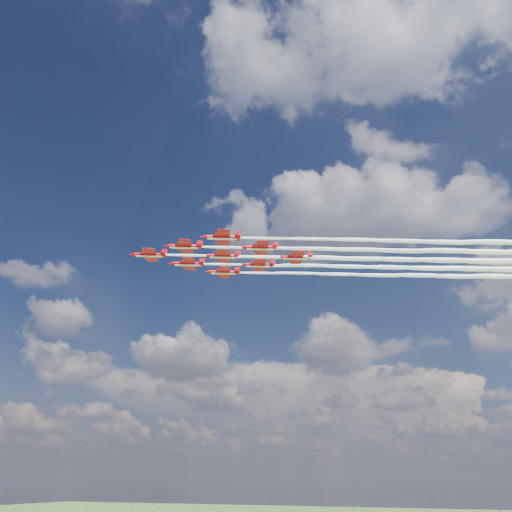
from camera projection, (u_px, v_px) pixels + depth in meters
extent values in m
cylinder|color=red|center=(149.00, 255.00, 148.93)|extent=(8.18, 4.55, 1.16)
cone|color=red|center=(131.00, 254.00, 148.71)|extent=(2.40, 1.93, 1.16)
cone|color=red|center=(166.00, 255.00, 149.13)|extent=(1.88, 1.62, 1.06)
ellipsoid|color=black|center=(142.00, 253.00, 149.03)|extent=(2.40, 1.78, 0.76)
cube|color=red|center=(151.00, 255.00, 148.92)|extent=(7.09, 10.25, 0.15)
cube|color=red|center=(163.00, 255.00, 149.10)|extent=(2.92, 4.07, 0.13)
cube|color=red|center=(164.00, 252.00, 149.49)|extent=(1.60, 0.83, 1.90)
cube|color=white|center=(149.00, 256.00, 148.71)|extent=(7.61, 4.14, 0.13)
cylinder|color=red|center=(184.00, 246.00, 143.52)|extent=(8.18, 4.55, 1.16)
cone|color=red|center=(166.00, 246.00, 143.31)|extent=(2.40, 1.93, 1.16)
cone|color=red|center=(202.00, 247.00, 143.72)|extent=(1.88, 1.62, 1.06)
ellipsoid|color=black|center=(177.00, 245.00, 143.63)|extent=(2.40, 1.78, 0.76)
cube|color=red|center=(186.00, 247.00, 143.52)|extent=(7.09, 10.25, 0.15)
cube|color=red|center=(199.00, 247.00, 143.69)|extent=(2.92, 4.07, 0.13)
cube|color=red|center=(200.00, 244.00, 144.09)|extent=(1.60, 0.83, 1.90)
cube|color=white|center=(184.00, 248.00, 143.31)|extent=(7.61, 4.14, 0.13)
cylinder|color=red|center=(188.00, 264.00, 155.21)|extent=(8.18, 4.55, 1.16)
cone|color=red|center=(171.00, 263.00, 155.00)|extent=(2.40, 1.93, 1.16)
cone|color=red|center=(204.00, 264.00, 155.41)|extent=(1.88, 1.62, 1.06)
ellipsoid|color=black|center=(181.00, 262.00, 155.32)|extent=(2.40, 1.78, 0.76)
cube|color=red|center=(190.00, 264.00, 155.21)|extent=(7.09, 10.25, 0.15)
cube|color=red|center=(201.00, 264.00, 155.38)|extent=(2.92, 4.07, 0.13)
cube|color=red|center=(202.00, 261.00, 155.78)|extent=(1.60, 0.83, 1.90)
cube|color=white|center=(188.00, 265.00, 155.00)|extent=(7.61, 4.14, 0.13)
cylinder|color=red|center=(222.00, 237.00, 138.12)|extent=(8.18, 4.55, 1.16)
cone|color=red|center=(203.00, 237.00, 137.91)|extent=(2.40, 1.93, 1.16)
cone|color=red|center=(240.00, 238.00, 138.32)|extent=(1.88, 1.62, 1.06)
ellipsoid|color=black|center=(215.00, 236.00, 138.23)|extent=(2.40, 1.78, 0.76)
cube|color=red|center=(224.00, 237.00, 138.12)|extent=(7.09, 10.25, 0.15)
cube|color=red|center=(237.00, 238.00, 138.29)|extent=(2.92, 4.07, 0.13)
cube|color=red|center=(238.00, 235.00, 138.69)|extent=(1.60, 0.83, 1.90)
cube|color=white|center=(222.00, 239.00, 137.90)|extent=(7.61, 4.14, 0.13)
cylinder|color=red|center=(223.00, 256.00, 149.81)|extent=(8.18, 4.55, 1.16)
cone|color=red|center=(205.00, 256.00, 149.60)|extent=(2.40, 1.93, 1.16)
cone|color=red|center=(239.00, 256.00, 150.01)|extent=(1.88, 1.62, 1.06)
ellipsoid|color=black|center=(216.00, 254.00, 149.92)|extent=(2.40, 1.78, 0.76)
cube|color=red|center=(225.00, 256.00, 149.81)|extent=(7.09, 10.25, 0.15)
cube|color=red|center=(237.00, 256.00, 149.98)|extent=(2.92, 4.07, 0.13)
cube|color=red|center=(238.00, 253.00, 150.38)|extent=(1.60, 0.83, 1.90)
cube|color=white|center=(223.00, 258.00, 149.60)|extent=(7.61, 4.14, 0.13)
cylinder|color=red|center=(224.00, 272.00, 161.50)|extent=(8.18, 4.55, 1.16)
cone|color=red|center=(207.00, 272.00, 161.29)|extent=(2.40, 1.93, 1.16)
cone|color=red|center=(239.00, 272.00, 161.70)|extent=(1.88, 1.62, 1.06)
ellipsoid|color=black|center=(217.00, 271.00, 161.61)|extent=(2.40, 1.78, 0.76)
cube|color=red|center=(225.00, 272.00, 161.50)|extent=(7.09, 10.25, 0.15)
cube|color=red|center=(237.00, 272.00, 161.67)|extent=(2.92, 4.07, 0.13)
cube|color=red|center=(237.00, 270.00, 162.07)|extent=(1.60, 0.83, 1.90)
cube|color=white|center=(223.00, 274.00, 161.29)|extent=(7.61, 4.14, 0.13)
cylinder|color=red|center=(260.00, 248.00, 144.41)|extent=(8.18, 4.55, 1.16)
cone|color=red|center=(242.00, 247.00, 144.20)|extent=(2.40, 1.93, 1.16)
cone|color=red|center=(278.00, 248.00, 144.61)|extent=(1.88, 1.62, 1.06)
ellipsoid|color=black|center=(253.00, 246.00, 144.52)|extent=(2.40, 1.78, 0.76)
cube|color=red|center=(262.00, 248.00, 144.41)|extent=(7.09, 10.25, 0.15)
cube|color=red|center=(275.00, 248.00, 144.58)|extent=(2.92, 4.07, 0.13)
cube|color=red|center=(276.00, 245.00, 144.98)|extent=(1.60, 0.83, 1.90)
cube|color=white|center=(261.00, 249.00, 144.19)|extent=(7.61, 4.14, 0.13)
cylinder|color=red|center=(258.00, 265.00, 156.10)|extent=(8.18, 4.55, 1.16)
cone|color=red|center=(242.00, 265.00, 155.89)|extent=(2.40, 1.93, 1.16)
cone|color=red|center=(274.00, 265.00, 156.30)|extent=(1.88, 1.62, 1.06)
ellipsoid|color=black|center=(252.00, 263.00, 156.21)|extent=(2.40, 1.78, 0.76)
cube|color=red|center=(260.00, 265.00, 156.10)|extent=(7.09, 10.25, 0.15)
cube|color=red|center=(272.00, 265.00, 156.27)|extent=(2.92, 4.07, 0.13)
cube|color=red|center=(272.00, 262.00, 156.67)|extent=(1.60, 0.83, 1.90)
cube|color=white|center=(258.00, 267.00, 155.89)|extent=(7.61, 4.14, 0.13)
cylinder|color=red|center=(296.00, 257.00, 150.70)|extent=(8.18, 4.55, 1.16)
cone|color=red|center=(278.00, 257.00, 150.49)|extent=(2.40, 1.93, 1.16)
cone|color=red|center=(312.00, 258.00, 150.90)|extent=(1.88, 1.62, 1.06)
ellipsoid|color=black|center=(289.00, 256.00, 150.81)|extent=(2.40, 1.78, 0.76)
cube|color=red|center=(297.00, 258.00, 150.70)|extent=(7.09, 10.25, 0.15)
cube|color=red|center=(310.00, 258.00, 150.87)|extent=(2.92, 4.07, 0.13)
cube|color=red|center=(310.00, 255.00, 151.26)|extent=(1.60, 0.83, 1.90)
cube|color=white|center=(296.00, 259.00, 150.48)|extent=(7.61, 4.14, 0.13)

